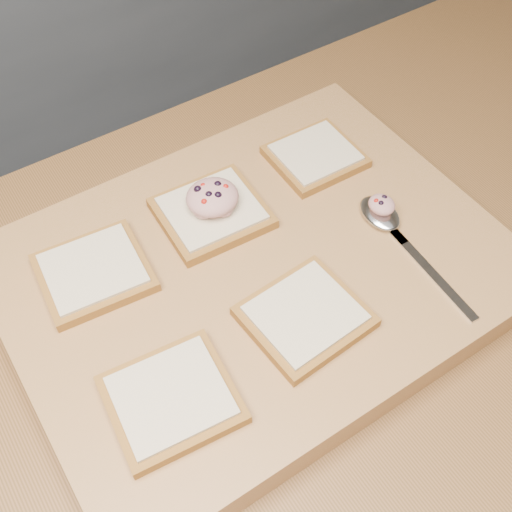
% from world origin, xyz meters
% --- Properties ---
extents(island_counter, '(2.00, 0.80, 0.90)m').
position_xyz_m(island_counter, '(0.00, 0.00, 0.45)').
color(island_counter, slate).
rests_on(island_counter, ground).
extents(cutting_board, '(0.56, 0.43, 0.04)m').
position_xyz_m(cutting_board, '(0.09, 0.05, 0.92)').
color(cutting_board, '#A47146').
rests_on(cutting_board, island_counter).
extents(bread_far_left, '(0.13, 0.12, 0.02)m').
position_xyz_m(bread_far_left, '(-0.07, 0.14, 0.95)').
color(bread_far_left, brown).
rests_on(bread_far_left, cutting_board).
extents(bread_far_center, '(0.13, 0.12, 0.02)m').
position_xyz_m(bread_far_center, '(0.09, 0.14, 0.95)').
color(bread_far_center, brown).
rests_on(bread_far_center, cutting_board).
extents(bread_far_right, '(0.11, 0.10, 0.02)m').
position_xyz_m(bread_far_right, '(0.25, 0.15, 0.95)').
color(bread_far_right, brown).
rests_on(bread_far_right, cutting_board).
extents(bread_near_left, '(0.13, 0.12, 0.02)m').
position_xyz_m(bread_near_left, '(-0.07, -0.04, 0.95)').
color(bread_near_left, brown).
rests_on(bread_near_left, cutting_board).
extents(bread_near_center, '(0.13, 0.12, 0.02)m').
position_xyz_m(bread_near_center, '(0.10, -0.04, 0.95)').
color(bread_near_center, brown).
rests_on(bread_near_center, cutting_board).
extents(tuna_salad_dollop, '(0.06, 0.06, 0.03)m').
position_xyz_m(tuna_salad_dollop, '(0.09, 0.14, 0.98)').
color(tuna_salad_dollop, tan).
rests_on(tuna_salad_dollop, bread_far_center).
extents(spoon, '(0.04, 0.20, 0.01)m').
position_xyz_m(spoon, '(0.26, 0.02, 0.95)').
color(spoon, silver).
rests_on(spoon, cutting_board).
extents(spoon_salad, '(0.03, 0.03, 0.02)m').
position_xyz_m(spoon_salad, '(0.26, 0.03, 0.97)').
color(spoon_salad, tan).
rests_on(spoon_salad, spoon).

